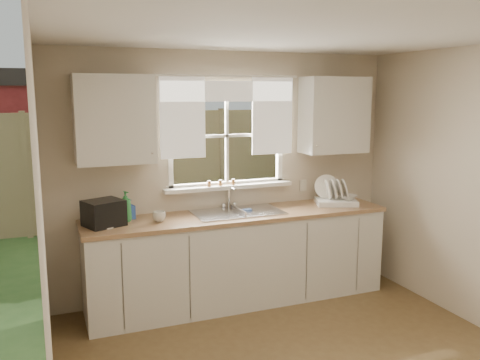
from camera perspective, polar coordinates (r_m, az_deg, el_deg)
name	(u,v)px	position (r m, az deg, el deg)	size (l,w,h in m)	color
room_walls	(335,223)	(3.43, 10.65, -4.80)	(3.62, 4.02, 2.50)	beige
ceiling	(336,27)	(3.40, 10.74, 16.54)	(3.60, 4.00, 0.02)	silver
window	(227,152)	(5.22, -1.42, 3.17)	(1.38, 0.16, 1.06)	white
curtains	(229,108)	(5.14, -1.24, 8.07)	(1.50, 0.03, 0.81)	white
base_cabinets	(239,259)	(5.16, -0.12, -8.90)	(3.00, 0.62, 0.87)	silver
countertop	(239,215)	(5.03, -0.13, -3.99)	(3.04, 0.65, 0.04)	#9C744E
upper_cabinet_left	(114,119)	(4.74, -13.94, 6.62)	(0.70, 0.33, 0.80)	silver
upper_cabinet_right	(334,115)	(5.54, 10.54, 7.18)	(0.70, 0.33, 0.80)	silver
wall_outlet	(303,185)	(5.63, 7.10, -0.59)	(0.08, 0.01, 0.12)	beige
sill_jars	(221,183)	(5.18, -2.14, -0.32)	(0.30, 0.04, 0.06)	brown
backyard	(150,28)	(11.61, -10.11, 16.50)	(20.00, 10.00, 6.13)	#335421
sink	(238,220)	(5.07, -0.26, -4.48)	(0.88, 0.52, 0.40)	#B7B7BC
dish_rack	(335,197)	(5.51, 10.66, -1.92)	(0.50, 0.44, 0.30)	white
bowl	(347,197)	(5.53, 11.97, -1.88)	(0.19, 0.19, 0.05)	silver
soap_bottle_a	(126,206)	(4.81, -12.71, -2.90)	(0.11, 0.11, 0.28)	#2E8E43
soap_bottle_b	(130,209)	(4.90, -12.29, -3.20)	(0.09, 0.09, 0.19)	#3053B4
soap_bottle_c	(128,210)	(4.93, -12.48, -3.26)	(0.13, 0.13, 0.17)	beige
saucer	(105,227)	(4.68, -14.87, -5.07)	(0.18, 0.18, 0.01)	silver
cup	(159,216)	(4.76, -9.06, -4.07)	(0.12, 0.12, 0.10)	beige
black_appliance	(104,213)	(4.70, -15.06, -3.61)	(0.32, 0.28, 0.23)	black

